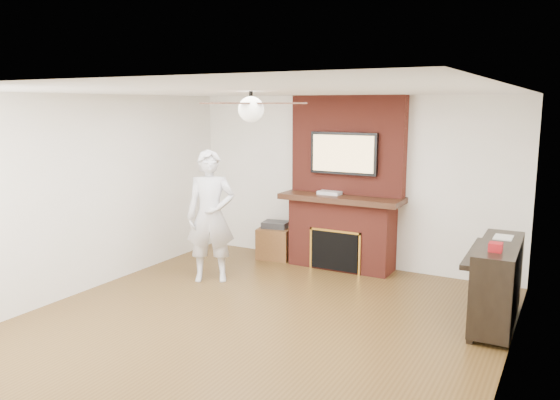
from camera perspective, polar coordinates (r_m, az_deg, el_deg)
The scene contains 13 objects.
room_shell at distance 5.70m, azimuth -2.95°, elevation -1.38°, with size 5.36×5.86×2.86m.
fireplace at distance 7.99m, azimuth 6.69°, elevation -0.02°, with size 1.78×0.64×2.50m.
tv at distance 7.86m, azimuth 6.66°, elevation 4.86°, with size 1.00×0.08×0.60m.
ceiling_fan at distance 5.59m, azimuth -3.05°, elevation 9.56°, with size 1.21×1.21×0.31m.
person at distance 7.38m, azimuth -7.26°, elevation -1.70°, with size 0.65×0.43×1.78m, color silver.
side_table at distance 8.54m, azimuth -0.45°, elevation -4.30°, with size 0.58×0.58×0.58m.
piano at distance 6.40m, azimuth 21.70°, elevation -7.88°, with size 0.54×1.40×1.00m.
cable_box at distance 7.95m, azimuth 5.20°, elevation 0.76°, with size 0.33×0.19×0.05m, color silver.
candle_orange at distance 8.10m, azimuth 4.92°, elevation -6.67°, with size 0.07×0.07×0.11m, color orange.
candle_green at distance 8.03m, azimuth 5.81°, elevation -6.88°, with size 0.07×0.07×0.10m, color #4C7E32.
candle_cream at distance 8.04m, azimuth 6.46°, elevation -6.80°, with size 0.08×0.08×0.12m, color beige.
candle_blue at distance 7.99m, azimuth 7.14°, elevation -7.08°, with size 0.05×0.05×0.08m, color teal.
candle_orange_extra at distance 8.13m, azimuth 4.48°, elevation -6.61°, with size 0.07×0.07×0.11m, color yellow.
Camera 1 is at (2.94, -4.75, 2.37)m, focal length 35.00 mm.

